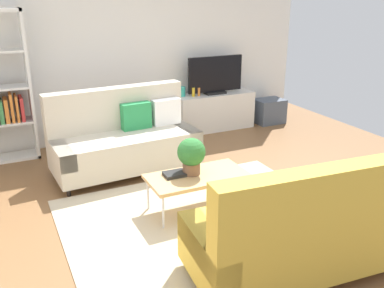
# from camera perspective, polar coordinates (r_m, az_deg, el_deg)

# --- Properties ---
(ground_plane) EXTENTS (7.68, 7.68, 0.00)m
(ground_plane) POSITION_cam_1_polar(r_m,az_deg,el_deg) (4.93, 1.08, -8.24)
(ground_plane) COLOR brown
(wall_far) EXTENTS (6.40, 0.12, 2.90)m
(wall_far) POSITION_cam_1_polar(r_m,az_deg,el_deg) (7.02, -9.33, 12.51)
(wall_far) COLOR white
(wall_far) RESTS_ON ground_plane
(area_rug) EXTENTS (2.90, 2.20, 0.01)m
(area_rug) POSITION_cam_1_polar(r_m,az_deg,el_deg) (4.68, 1.25, -9.80)
(area_rug) COLOR beige
(area_rug) RESTS_ON ground_plane
(couch_beige) EXTENTS (1.95, 0.96, 1.10)m
(couch_beige) POSITION_cam_1_polar(r_m,az_deg,el_deg) (5.77, -8.97, 0.68)
(couch_beige) COLOR beige
(couch_beige) RESTS_ON ground_plane
(couch_green) EXTENTS (1.96, 0.99, 1.10)m
(couch_green) POSITION_cam_1_polar(r_m,az_deg,el_deg) (3.74, 14.49, -10.96)
(couch_green) COLOR gold
(couch_green) RESTS_ON ground_plane
(coffee_table) EXTENTS (1.10, 0.56, 0.42)m
(coffee_table) POSITION_cam_1_polar(r_m,az_deg,el_deg) (4.68, 0.73, -4.46)
(coffee_table) COLOR tan
(coffee_table) RESTS_ON ground_plane
(tv_console) EXTENTS (1.40, 0.44, 0.64)m
(tv_console) POSITION_cam_1_polar(r_m,az_deg,el_deg) (7.49, 2.95, 4.38)
(tv_console) COLOR silver
(tv_console) RESTS_ON ground_plane
(tv) EXTENTS (1.00, 0.20, 0.64)m
(tv) POSITION_cam_1_polar(r_m,az_deg,el_deg) (7.33, 3.12, 9.11)
(tv) COLOR black
(tv) RESTS_ON tv_console
(storage_trunk) EXTENTS (0.52, 0.40, 0.44)m
(storage_trunk) POSITION_cam_1_polar(r_m,az_deg,el_deg) (8.00, 10.26, 4.36)
(storage_trunk) COLOR #4C5666
(storage_trunk) RESTS_ON ground_plane
(potted_plant) EXTENTS (0.31, 0.31, 0.41)m
(potted_plant) POSITION_cam_1_polar(r_m,az_deg,el_deg) (4.62, -0.10, -1.39)
(potted_plant) COLOR brown
(potted_plant) RESTS_ON coffee_table
(table_book_0) EXTENTS (0.24, 0.18, 0.04)m
(table_book_0) POSITION_cam_1_polar(r_m,az_deg,el_deg) (4.66, -2.29, -4.03)
(table_book_0) COLOR #262626
(table_book_0) RESTS_ON coffee_table
(vase_0) EXTENTS (0.10, 0.10, 0.16)m
(vase_0) POSITION_cam_1_polar(r_m,az_deg,el_deg) (7.19, -1.29, 7.04)
(vase_0) COLOR #33B29E
(vase_0) RESTS_ON tv_console
(bottle_0) EXTENTS (0.05, 0.05, 0.15)m
(bottle_0) POSITION_cam_1_polar(r_m,az_deg,el_deg) (7.17, 0.17, 6.96)
(bottle_0) COLOR gold
(bottle_0) RESTS_ON tv_console
(bottle_1) EXTENTS (0.04, 0.04, 0.14)m
(bottle_1) POSITION_cam_1_polar(r_m,az_deg,el_deg) (7.22, 0.92, 7.00)
(bottle_1) COLOR orange
(bottle_1) RESTS_ON tv_console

